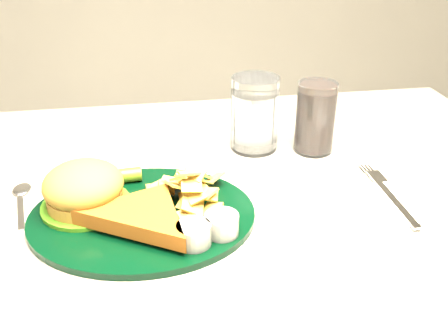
% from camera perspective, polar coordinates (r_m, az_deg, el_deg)
% --- Properties ---
extents(dinner_plate, '(0.34, 0.29, 0.07)m').
position_cam_1_polar(dinner_plate, '(0.70, -9.47, -3.32)').
color(dinner_plate, black).
rests_on(dinner_plate, table).
extents(water_glass, '(0.09, 0.09, 0.13)m').
position_cam_1_polar(water_glass, '(0.88, 3.52, 6.20)').
color(water_glass, silver).
rests_on(water_glass, table).
extents(cola_glass, '(0.08, 0.08, 0.13)m').
position_cam_1_polar(cola_glass, '(0.88, 10.39, 5.68)').
color(cola_glass, black).
rests_on(cola_glass, table).
extents(fork_napkin, '(0.12, 0.16, 0.01)m').
position_cam_1_polar(fork_napkin, '(0.78, 18.87, -3.58)').
color(fork_napkin, white).
rests_on(fork_napkin, table).
extents(spoon, '(0.06, 0.13, 0.01)m').
position_cam_1_polar(spoon, '(0.77, -22.23, -4.55)').
color(spoon, white).
rests_on(spoon, table).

